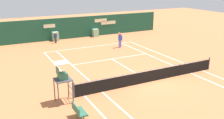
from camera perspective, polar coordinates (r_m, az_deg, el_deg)
The scene contains 8 objects.
ground_plane at distance 19.59m, azimuth 7.73°, elevation -4.40°, with size 80.00×80.00×0.01m.
tennis_net at distance 18.97m, azimuth 8.77°, elevation -3.54°, with size 12.10×0.10×1.07m.
sponsor_back_wall at distance 33.48m, azimuth -8.41°, elevation 7.07°, with size 25.00×1.02×2.74m.
umpire_chair at distance 15.57m, azimuth -11.15°, elevation -3.95°, with size 1.00×1.00×2.60m.
player_bench at distance 14.02m, azimuth -7.57°, elevation -11.42°, with size 0.54×1.13×0.88m.
player_on_baseline at distance 28.31m, azimuth 1.83°, elevation 4.68°, with size 0.79×0.68×1.86m.
ball_kid_left_post at distance 31.10m, azimuth -12.71°, elevation 4.97°, with size 0.43×0.22×1.30m.
tennis_ball_by_sideline at distance 24.29m, azimuth 9.63°, elevation -0.07°, with size 0.07×0.07×0.07m, color #CCE033.
Camera 1 is at (-10.56, -14.26, 7.24)m, focal length 40.39 mm.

